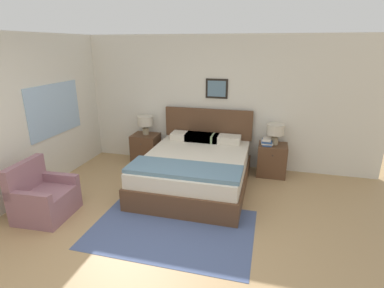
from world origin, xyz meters
name	(u,v)px	position (x,y,z in m)	size (l,w,h in m)	color
ground_plane	(139,251)	(0.00, 0.00, 0.00)	(16.00, 16.00, 0.00)	tan
wall_back	(198,102)	(0.00, 3.06, 1.30)	(7.01, 0.09, 2.60)	silver
wall_left	(47,111)	(-2.34, 1.52, 1.30)	(0.08, 5.43, 2.60)	silver
area_rug_main	(172,228)	(0.26, 0.55, 0.00)	(2.20, 1.50, 0.01)	#47567F
bed	(195,169)	(0.24, 1.91, 0.33)	(1.78, 2.20, 1.19)	brown
armchair	(43,198)	(-1.67, 0.40, 0.28)	(0.72, 0.78, 0.83)	#8E606B
nightstand_near_window	(146,148)	(-1.06, 2.75, 0.31)	(0.53, 0.48, 0.61)	brown
nightstand_by_door	(272,160)	(1.54, 2.75, 0.31)	(0.53, 0.48, 0.61)	brown
table_lamp_near_window	(145,122)	(-1.05, 2.77, 0.89)	(0.32, 0.32, 0.39)	gray
table_lamp_by_door	(276,131)	(1.56, 2.77, 0.89)	(0.32, 0.32, 0.39)	gray
book_thick_bottom	(267,144)	(1.42, 2.71, 0.63)	(0.19, 0.23, 0.02)	#335693
book_hardcover_middle	(267,143)	(1.42, 2.71, 0.65)	(0.23, 0.23, 0.03)	silver
book_novel_upper	(267,141)	(1.42, 2.71, 0.69)	(0.20, 0.23, 0.04)	#335693
book_slim_near_top	(267,139)	(1.42, 2.71, 0.72)	(0.18, 0.26, 0.03)	silver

